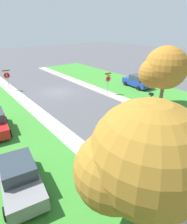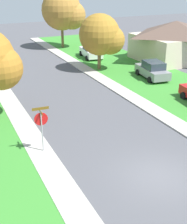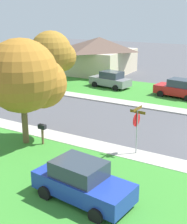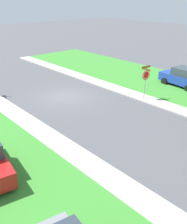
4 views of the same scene
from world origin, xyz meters
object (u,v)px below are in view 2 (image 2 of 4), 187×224
at_px(car_white_driveway_right, 91,51).
at_px(tree_sidewalk_near, 64,11).
at_px(car_grey_behind_trees, 152,70).
at_px(house_right_setback, 175,40).
at_px(stop_sign_far_corner, 41,122).
at_px(tree_sidewalk_mid, 102,36).

relative_size(car_white_driveway_right, tree_sidewalk_near, 0.58).
bearing_deg(car_grey_behind_trees, car_white_driveway_right, 100.01).
distance_m(tree_sidewalk_near, house_right_setback, 15.49).
bearing_deg(stop_sign_far_corner, tree_sidewalk_mid, 51.98).
xyz_separation_m(stop_sign_far_corner, house_right_setback, (20.51, 13.98, 0.49)).
distance_m(car_white_driveway_right, tree_sidewalk_near, 8.17).
distance_m(car_grey_behind_trees, tree_sidewalk_mid, 6.41).
distance_m(tree_sidewalk_mid, tree_sidewalk_near, 12.46).
bearing_deg(tree_sidewalk_near, tree_sidewalk_mid, -92.32).
bearing_deg(house_right_setback, car_white_driveway_right, 149.15).
distance_m(car_white_driveway_right, house_right_setback, 10.07).
bearing_deg(car_grey_behind_trees, tree_sidewalk_mid, 121.29).
bearing_deg(stop_sign_far_corner, car_white_driveway_right, 57.94).
height_order(stop_sign_far_corner, car_white_driveway_right, stop_sign_far_corner).
height_order(stop_sign_far_corner, car_grey_behind_trees, stop_sign_far_corner).
relative_size(stop_sign_far_corner, tree_sidewalk_near, 0.36).
bearing_deg(stop_sign_far_corner, car_grey_behind_trees, 32.59).
xyz_separation_m(car_grey_behind_trees, house_right_setback, (6.74, 5.17, 1.50)).
height_order(tree_sidewalk_near, house_right_setback, tree_sidewalk_near).
bearing_deg(tree_sidewalk_mid, house_right_setback, 1.29).
relative_size(car_white_driveway_right, car_grey_behind_trees, 1.00).
bearing_deg(stop_sign_far_corner, tree_sidewalk_near, 66.70).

